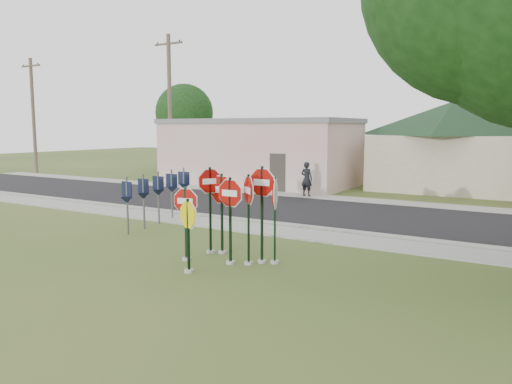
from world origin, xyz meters
The scene contains 20 objects.
ground centered at (0.00, 0.00, 0.00)m, with size 120.00×120.00×0.00m, color #34511E.
sidewalk_near centered at (0.00, 5.50, 0.03)m, with size 60.00×1.60×0.06m, color gray.
road centered at (0.00, 10.00, 0.02)m, with size 60.00×7.00×0.04m, color black.
sidewalk_far centered at (0.00, 14.30, 0.03)m, with size 60.00×1.60×0.06m, color gray.
curb centered at (0.00, 6.50, 0.07)m, with size 60.00×0.20×0.14m, color gray.
stop_sign_center centered at (0.12, 1.22, 1.50)m, with size 1.05×0.24×2.45m.
stop_sign_yellow centered at (-0.34, 0.01, 1.15)m, with size 0.95×0.33×1.98m.
stop_sign_left centered at (-1.13, 0.88, 1.28)m, with size 0.97×0.24×2.16m.
stop_sign_right centered at (0.56, 1.42, 1.56)m, with size 0.80×0.70×2.53m.
stop_sign_back_right centered at (0.78, 1.75, 1.72)m, with size 1.08×0.24×2.74m.
stop_sign_back_left centered at (-0.73, 2.03, 1.52)m, with size 1.16×0.24×2.45m.
stop_sign_far_right centered at (1.11, 1.87, 1.52)m, with size 0.43×1.06×2.46m.
stop_sign_far_left centered at (-1.03, 1.88, 1.61)m, with size 0.55×0.86×2.62m.
route_sign_row centered at (-5.40, 4.50, 1.22)m, with size 1.43×4.63×2.00m.
building_stucco centered at (-9.00, 18.00, 2.15)m, with size 12.20×6.20×4.20m.
building_house centered at (2.00, 22.00, 3.65)m, with size 11.60×11.60×6.20m.
utility_pole_near centered at (-14.00, 15.20, 4.97)m, with size 2.20×0.26×9.50m.
utility_pole_far centered at (-28.00, 15.20, 4.71)m, with size 2.20×0.26×9.00m.
bg_tree_left centered at (-20.00, 24.00, 4.88)m, with size 4.90×4.90×7.35m.
pedestrian centered at (-3.76, 14.10, 0.96)m, with size 0.66×0.43×1.81m, color black.
Camera 1 is at (7.47, -9.61, 3.64)m, focal length 35.00 mm.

